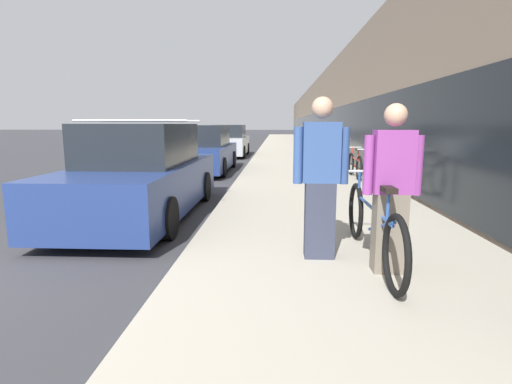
# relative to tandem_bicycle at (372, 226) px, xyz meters

# --- Properties ---
(sidewalk_slab) EXTENTS (3.80, 70.00, 0.11)m
(sidewalk_slab) POSITION_rel_tandem_bicycle_xyz_m (-0.22, 19.92, -0.44)
(sidewalk_slab) COLOR #B2AA99
(sidewalk_slab) RESTS_ON ground
(storefront_facade) EXTENTS (10.01, 70.00, 4.69)m
(storefront_facade) POSITION_rel_tandem_bicycle_xyz_m (6.71, 27.92, 1.85)
(storefront_facade) COLOR gray
(storefront_facade) RESTS_ON ground
(tandem_bicycle) EXTENTS (0.52, 2.50, 0.91)m
(tandem_bicycle) POSITION_rel_tandem_bicycle_xyz_m (0.00, 0.00, 0.00)
(tandem_bicycle) COLOR black
(tandem_bicycle) RESTS_ON sidewalk_slab
(person_rider) EXTENTS (0.57, 0.22, 1.67)m
(person_rider) POSITION_rel_tandem_bicycle_xyz_m (0.10, -0.31, 0.45)
(person_rider) COLOR #756B5B
(person_rider) RESTS_ON sidewalk_slab
(person_bystander) EXTENTS (0.60, 0.23, 1.76)m
(person_bystander) POSITION_rel_tandem_bicycle_xyz_m (-0.55, 0.11, 0.50)
(person_bystander) COLOR #33384C
(person_bystander) RESTS_ON sidewalk_slab
(bike_rack_hoop) EXTENTS (0.05, 0.60, 0.84)m
(bike_rack_hoop) POSITION_rel_tandem_bicycle_xyz_m (1.12, 3.62, 0.13)
(bike_rack_hoop) COLOR black
(bike_rack_hoop) RESTS_ON sidewalk_slab
(cruiser_bike_nearest) EXTENTS (0.52, 1.84, 0.91)m
(cruiser_bike_nearest) POSITION_rel_tandem_bicycle_xyz_m (1.10, 4.74, -0.00)
(cruiser_bike_nearest) COLOR black
(cruiser_bike_nearest) RESTS_ON sidewalk_slab
(cruiser_bike_middle) EXTENTS (0.52, 1.81, 0.83)m
(cruiser_bike_middle) POSITION_rel_tandem_bicycle_xyz_m (1.15, 6.97, -0.03)
(cruiser_bike_middle) COLOR black
(cruiser_bike_middle) RESTS_ON sidewalk_slab
(cruiser_bike_farthest) EXTENTS (0.52, 1.78, 0.98)m
(cruiser_bike_farthest) POSITION_rel_tandem_bicycle_xyz_m (1.20, 9.14, 0.02)
(cruiser_bike_farthest) COLOR black
(cruiser_bike_farthest) RESTS_ON sidewalk_slab
(parked_sedan_curbside) EXTENTS (1.81, 4.71, 1.65)m
(parked_sedan_curbside) POSITION_rel_tandem_bicycle_xyz_m (-3.33, 2.47, 0.22)
(parked_sedan_curbside) COLOR navy
(parked_sedan_curbside) RESTS_ON ground
(vintage_roadster_curbside) EXTENTS (1.91, 4.62, 1.55)m
(vintage_roadster_curbside) POSITION_rel_tandem_bicycle_xyz_m (-3.51, 9.01, 0.20)
(vintage_roadster_curbside) COLOR navy
(vintage_roadster_curbside) RESTS_ON ground
(parked_sedan_far) EXTENTS (1.76, 4.46, 1.55)m
(parked_sedan_far) POSITION_rel_tandem_bicycle_xyz_m (-3.39, 15.71, 0.21)
(parked_sedan_far) COLOR silver
(parked_sedan_far) RESTS_ON ground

